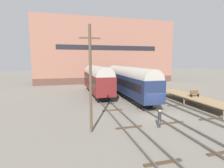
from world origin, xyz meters
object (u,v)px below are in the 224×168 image
Objects in this scene: person_worker at (160,117)px; utility_pole at (90,78)px; bench at (194,93)px; train_car_navy at (128,80)px; train_car_maroon at (97,79)px.

utility_pole is at bearing 173.64° from person_worker.
bench is at bearing 20.59° from utility_pole.
train_car_navy is 13.92m from person_worker.
person_worker is (-1.86, -13.65, -1.99)m from train_car_navy.
train_car_navy reaches higher than bench.
utility_pole reaches higher than train_car_navy.
train_car_navy is 1.24× the size of train_car_maroon.
utility_pole reaches higher than bench.
bench is 11.71m from person_worker.
utility_pole reaches higher than person_worker.
train_car_navy reaches higher than person_worker.
train_car_maroon reaches higher than bench.
train_car_maroon is (-4.67, 3.87, 0.00)m from train_car_navy.
train_car_maroon is 16.49m from bench.
train_car_navy is 15.46m from utility_pole.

